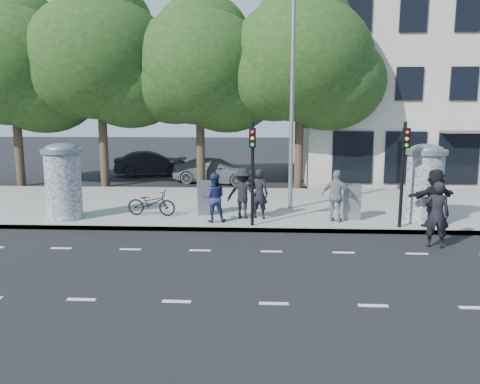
# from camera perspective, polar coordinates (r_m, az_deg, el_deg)

# --- Properties ---
(ground) EXTENTS (120.00, 120.00, 0.00)m
(ground) POSITION_cam_1_polar(r_m,az_deg,el_deg) (11.87, 3.94, -9.24)
(ground) COLOR black
(ground) RESTS_ON ground
(sidewalk) EXTENTS (40.00, 8.00, 0.15)m
(sidewalk) POSITION_cam_1_polar(r_m,az_deg,el_deg) (19.10, 3.59, -1.68)
(sidewalk) COLOR gray
(sidewalk) RESTS_ON ground
(curb) EXTENTS (40.00, 0.10, 0.16)m
(curb) POSITION_cam_1_polar(r_m,az_deg,el_deg) (15.25, 3.73, -4.63)
(curb) COLOR slate
(curb) RESTS_ON ground
(lane_dash_near) EXTENTS (32.00, 0.12, 0.01)m
(lane_dash_near) POSITION_cam_1_polar(r_m,az_deg,el_deg) (9.82, 4.14, -13.41)
(lane_dash_near) COLOR silver
(lane_dash_near) RESTS_ON ground
(lane_dash_far) EXTENTS (32.00, 0.12, 0.01)m
(lane_dash_far) POSITION_cam_1_polar(r_m,az_deg,el_deg) (13.20, 3.84, -7.25)
(lane_dash_far) COLOR silver
(lane_dash_far) RESTS_ON ground
(ad_column_left) EXTENTS (1.36, 1.36, 2.65)m
(ad_column_left) POSITION_cam_1_polar(r_m,az_deg,el_deg) (17.36, -20.76, 1.44)
(ad_column_left) COLOR beige
(ad_column_left) RESTS_ON sidewalk
(ad_column_right) EXTENTS (1.36, 1.36, 2.65)m
(ad_column_right) POSITION_cam_1_polar(r_m,az_deg,el_deg) (16.98, 21.58, 1.21)
(ad_column_right) COLOR beige
(ad_column_right) RESTS_ON sidewalk
(traffic_pole_near) EXTENTS (0.22, 0.31, 3.40)m
(traffic_pole_near) POSITION_cam_1_polar(r_m,az_deg,el_deg) (15.11, 1.53, 3.57)
(traffic_pole_near) COLOR black
(traffic_pole_near) RESTS_ON sidewalk
(traffic_pole_far) EXTENTS (0.22, 0.31, 3.40)m
(traffic_pole_far) POSITION_cam_1_polar(r_m,az_deg,el_deg) (15.74, 19.32, 3.27)
(traffic_pole_far) COLOR black
(traffic_pole_far) RESTS_ON sidewalk
(street_lamp) EXTENTS (0.25, 0.93, 8.00)m
(street_lamp) POSITION_cam_1_polar(r_m,az_deg,el_deg) (17.91, 6.41, 12.70)
(street_lamp) COLOR slate
(street_lamp) RESTS_ON sidewalk
(tree_far_left) EXTENTS (7.20, 7.20, 9.26)m
(tree_far_left) POSITION_cam_1_polar(r_m,az_deg,el_deg) (27.04, -26.03, 13.75)
(tree_far_left) COLOR #38281C
(tree_far_left) RESTS_ON ground
(tree_mid_left) EXTENTS (7.20, 7.20, 9.57)m
(tree_mid_left) POSITION_cam_1_polar(r_m,az_deg,el_deg) (25.26, -16.78, 15.36)
(tree_mid_left) COLOR #38281C
(tree_mid_left) RESTS_ON ground
(tree_near_left) EXTENTS (6.80, 6.80, 8.97)m
(tree_near_left) POSITION_cam_1_polar(r_m,az_deg,el_deg) (24.24, -4.97, 14.95)
(tree_near_left) COLOR #38281C
(tree_near_left) RESTS_ON ground
(tree_center) EXTENTS (7.00, 7.00, 9.30)m
(tree_center) POSITION_cam_1_polar(r_m,az_deg,el_deg) (23.71, 7.41, 15.63)
(tree_center) COLOR #38281C
(tree_center) RESTS_ON ground
(building) EXTENTS (20.30, 15.85, 12.00)m
(building) POSITION_cam_1_polar(r_m,az_deg,el_deg) (33.58, 24.95, 12.53)
(building) COLOR #B5AA97
(building) RESTS_ON ground
(ped_b) EXTENTS (0.74, 0.60, 1.76)m
(ped_b) POSITION_cam_1_polar(r_m,az_deg,el_deg) (16.38, 2.35, -0.19)
(ped_b) COLOR black
(ped_b) RESTS_ON sidewalk
(ped_c) EXTENTS (0.88, 0.73, 1.67)m
(ped_c) POSITION_cam_1_polar(r_m,az_deg,el_deg) (15.87, -3.21, -0.69)
(ped_c) COLOR navy
(ped_c) RESTS_ON sidewalk
(ped_d) EXTENTS (1.21, 0.78, 1.78)m
(ped_d) POSITION_cam_1_polar(r_m,az_deg,el_deg) (16.39, 0.36, -0.15)
(ped_d) COLOR black
(ped_d) RESTS_ON sidewalk
(ped_e) EXTENTS (1.18, 0.91, 1.78)m
(ped_e) POSITION_cam_1_polar(r_m,az_deg,el_deg) (16.17, 11.69, -0.49)
(ped_e) COLOR gray
(ped_e) RESTS_ON sidewalk
(ped_f) EXTENTS (1.87, 1.24, 1.90)m
(ped_f) POSITION_cam_1_polar(r_m,az_deg,el_deg) (16.44, 22.62, -0.66)
(ped_f) COLOR black
(ped_f) RESTS_ON sidewalk
(man_road) EXTENTS (0.79, 0.62, 1.92)m
(man_road) POSITION_cam_1_polar(r_m,az_deg,el_deg) (14.51, 22.84, -2.55)
(man_road) COLOR black
(man_road) RESTS_ON ground
(bicycle) EXTENTS (0.76, 1.81, 0.92)m
(bicycle) POSITION_cam_1_polar(r_m,az_deg,el_deg) (17.15, -10.75, -1.32)
(bicycle) COLOR black
(bicycle) RESTS_ON sidewalk
(cabinet_left) EXTENTS (0.66, 0.53, 1.23)m
(cabinet_left) POSITION_cam_1_polar(r_m,az_deg,el_deg) (17.10, -4.22, -0.69)
(cabinet_left) COLOR slate
(cabinet_left) RESTS_ON sidewalk
(cabinet_right) EXTENTS (0.61, 0.46, 1.22)m
(cabinet_right) POSITION_cam_1_polar(r_m,az_deg,el_deg) (16.74, 13.46, -1.17)
(cabinet_right) COLOR slate
(cabinet_right) RESTS_ON sidewalk
(car_mid) EXTENTS (2.76, 4.69, 1.46)m
(car_mid) POSITION_cam_1_polar(r_m,az_deg,el_deg) (29.12, -10.76, 3.43)
(car_mid) COLOR black
(car_mid) RESTS_ON ground
(car_right) EXTENTS (2.90, 4.98, 1.36)m
(car_right) POSITION_cam_1_polar(r_m,az_deg,el_deg) (25.59, -3.04, 2.61)
(car_right) COLOR slate
(car_right) RESTS_ON ground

